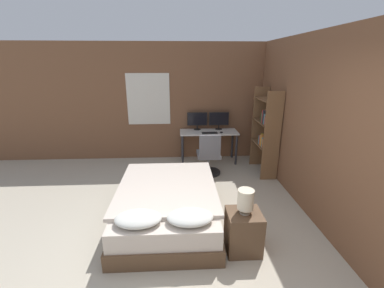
{
  "coord_description": "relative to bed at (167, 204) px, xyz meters",
  "views": [
    {
      "loc": [
        -0.15,
        -1.99,
        2.28
      ],
      "look_at": [
        0.1,
        2.73,
        0.75
      ],
      "focal_mm": 24.0,
      "sensor_mm": 36.0,
      "label": 1
    }
  ],
  "objects": [
    {
      "name": "bedside_lamp",
      "position": [
        0.97,
        -0.69,
        0.45
      ],
      "size": [
        0.2,
        0.2,
        0.31
      ],
      "color": "gray",
      "rests_on": "nightstand"
    },
    {
      "name": "bookshelf",
      "position": [
        1.98,
        1.61,
        0.7
      ],
      "size": [
        0.33,
        0.84,
        1.77
      ],
      "color": "brown",
      "rests_on": "ground_plane"
    },
    {
      "name": "nightstand",
      "position": [
        0.97,
        -0.69,
        0.0
      ],
      "size": [
        0.42,
        0.39,
        0.53
      ],
      "color": "brown",
      "rests_on": "ground_plane"
    },
    {
      "name": "monitor_right",
      "position": [
        1.13,
        2.52,
        0.71
      ],
      "size": [
        0.47,
        0.16,
        0.41
      ],
      "color": "black",
      "rests_on": "desk"
    },
    {
      "name": "desk",
      "position": [
        0.88,
        2.35,
        0.37
      ],
      "size": [
        1.32,
        0.55,
        0.74
      ],
      "color": "beige",
      "rests_on": "ground_plane"
    },
    {
      "name": "wall_side_right",
      "position": [
        2.19,
        0.15,
        1.09
      ],
      "size": [
        0.06,
        12.0,
        2.7
      ],
      "color": "brown",
      "rests_on": "ground_plane"
    },
    {
      "name": "monitor_left",
      "position": [
        0.62,
        2.52,
        0.71
      ],
      "size": [
        0.47,
        0.16,
        0.41
      ],
      "color": "black",
      "rests_on": "desk"
    },
    {
      "name": "bed",
      "position": [
        0.0,
        0.0,
        0.0
      ],
      "size": [
        1.43,
        2.02,
        0.6
      ],
      "color": "brown",
      "rests_on": "ground_plane"
    },
    {
      "name": "keyboard",
      "position": [
        0.88,
        2.18,
        0.48
      ],
      "size": [
        0.35,
        0.13,
        0.02
      ],
      "color": "black",
      "rests_on": "desk"
    },
    {
      "name": "wall_back",
      "position": [
        0.33,
        2.69,
        1.09
      ],
      "size": [
        12.0,
        0.08,
        2.7
      ],
      "color": "brown",
      "rests_on": "ground_plane"
    },
    {
      "name": "office_chair",
      "position": [
        0.8,
        1.61,
        0.1
      ],
      "size": [
        0.52,
        0.52,
        0.9
      ],
      "color": "black",
      "rests_on": "ground_plane"
    },
    {
      "name": "computer_mouse",
      "position": [
        1.14,
        2.18,
        0.49
      ],
      "size": [
        0.07,
        0.05,
        0.04
      ],
      "color": "black",
      "rests_on": "desk"
    }
  ]
}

